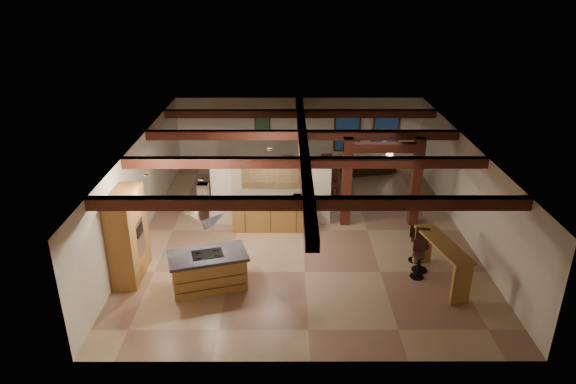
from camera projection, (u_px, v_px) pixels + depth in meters
name	position (u px, v px, depth m)	size (l,w,h in m)	color
ground	(302.00, 230.00, 16.32)	(12.00, 12.00, 0.00)	tan
room_walls	(303.00, 178.00, 15.62)	(12.00, 12.00, 12.00)	beige
ceiling_beams	(303.00, 148.00, 15.24)	(10.00, 12.00, 0.28)	#3B190E
timber_posts	(382.00, 173.00, 16.09)	(2.50, 0.30, 2.90)	#3B190E
partition_wall	(271.00, 192.00, 16.35)	(3.80, 0.18, 2.20)	beige
pantry_cabinet	(128.00, 235.00, 13.45)	(0.67, 1.60, 2.40)	olive
back_counter	(271.00, 215.00, 16.23)	(2.50, 0.66, 0.94)	olive
upper_display_cabinet	(271.00, 172.00, 15.88)	(1.80, 0.36, 0.95)	olive
range_hood	(205.00, 225.00, 12.69)	(1.10, 1.10, 1.40)	silver
back_windows	(367.00, 132.00, 21.19)	(2.70, 0.07, 1.70)	#3B190E
framed_art	(263.00, 127.00, 21.11)	(0.65, 0.05, 0.85)	#3B190E
recessed_cans	(209.00, 167.00, 13.41)	(3.16, 2.46, 0.03)	silver
kitchen_island	(209.00, 270.00, 13.20)	(2.19, 1.56, 0.98)	olive
dining_table	(309.00, 182.00, 19.16)	(1.89, 1.05, 0.66)	#401810
sofa	(366.00, 166.00, 20.87)	(1.99, 0.78, 0.58)	black
microwave	(299.00, 199.00, 16.01)	(0.41, 0.28, 0.22)	#B7B7BC
bar_counter	(442.00, 256.00, 13.31)	(1.05, 2.28, 1.16)	olive
side_table	(389.00, 165.00, 21.07)	(0.44, 0.44, 0.55)	#3B190E
table_lamp	(390.00, 153.00, 20.87)	(0.29, 0.29, 0.34)	black
bar_stool_a	(418.00, 259.00, 13.63)	(0.37, 0.38, 1.06)	black
bar_stool_b	(416.00, 243.00, 14.41)	(0.37, 0.38, 1.06)	black
bar_stool_c	(421.00, 250.00, 13.92)	(0.43, 0.45, 1.22)	black
dining_chairs	(309.00, 175.00, 19.04)	(2.15, 2.15, 1.25)	#3B190E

